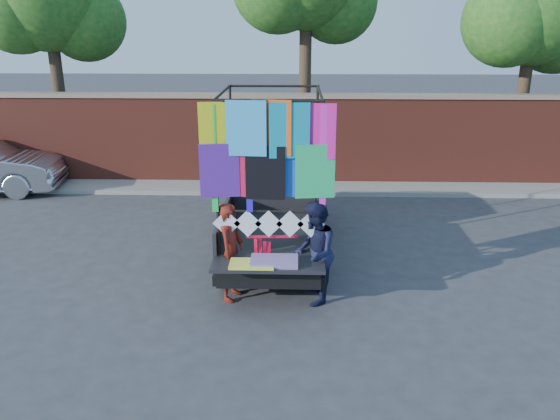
{
  "coord_description": "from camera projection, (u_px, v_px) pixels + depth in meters",
  "views": [
    {
      "loc": [
        0.75,
        -8.51,
        4.43
      ],
      "look_at": [
        0.49,
        0.18,
        1.48
      ],
      "focal_mm": 35.0,
      "sensor_mm": 36.0,
      "label": 1
    }
  ],
  "objects": [
    {
      "name": "man",
      "position": [
        314.0,
        253.0,
        8.95
      ],
      "size": [
        0.68,
        0.87,
        1.76
      ],
      "primitive_type": "imported",
      "rotation": [
        0.0,
        0.0,
        -1.59
      ],
      "color": "#161A38",
      "rests_on": "ground"
    },
    {
      "name": "tree_left",
      "position": [
        47.0,
        0.0,
        15.72
      ],
      "size": [
        4.2,
        3.3,
        7.05
      ],
      "color": "#38281C",
      "rests_on": "ground"
    },
    {
      "name": "streamer_bundle",
      "position": [
        267.0,
        247.0,
        8.98
      ],
      "size": [
        0.85,
        0.08,
        0.59
      ],
      "color": "#FC0D34",
      "rests_on": "ground"
    },
    {
      "name": "tree_right",
      "position": [
        536.0,
        13.0,
        15.44
      ],
      "size": [
        4.2,
        3.3,
        6.62
      ],
      "color": "#38281C",
      "rests_on": "ground"
    },
    {
      "name": "curb",
      "position": [
        269.0,
        188.0,
        15.44
      ],
      "size": [
        30.0,
        1.2,
        0.12
      ],
      "primitive_type": "cube",
      "color": "gray",
      "rests_on": "ground"
    },
    {
      "name": "woman",
      "position": [
        231.0,
        252.0,
        9.08
      ],
      "size": [
        0.53,
        0.69,
        1.69
      ],
      "primitive_type": "imported",
      "rotation": [
        0.0,
        0.0,
        1.35
      ],
      "color": "maroon",
      "rests_on": "ground"
    },
    {
      "name": "brick_wall",
      "position": [
        270.0,
        139.0,
        15.7
      ],
      "size": [
        30.0,
        0.45,
        2.61
      ],
      "color": "brown",
      "rests_on": "ground"
    },
    {
      "name": "pickup_truck",
      "position": [
        275.0,
        204.0,
        11.47
      ],
      "size": [
        2.13,
        5.35,
        3.37
      ],
      "color": "black",
      "rests_on": "ground"
    },
    {
      "name": "ground",
      "position": [
        252.0,
        293.0,
        9.5
      ],
      "size": [
        90.0,
        90.0,
        0.0
      ],
      "primitive_type": "plane",
      "color": "#38383A",
      "rests_on": "ground"
    }
  ]
}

